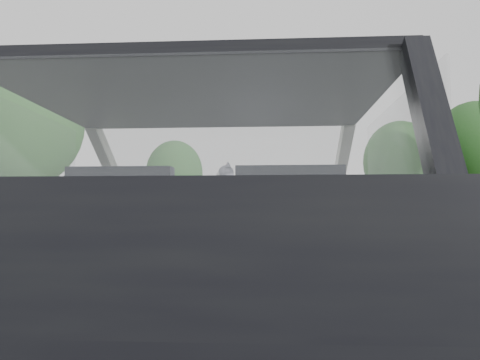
# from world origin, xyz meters

# --- Properties ---
(subject_car) EXTENTS (1.80, 4.00, 1.45)m
(subject_car) POSITION_xyz_m (0.00, 0.00, 0.72)
(subject_car) COLOR black
(subject_car) RESTS_ON ground
(dashboard) EXTENTS (1.58, 0.45, 0.30)m
(dashboard) POSITION_xyz_m (0.00, 0.62, 0.85)
(dashboard) COLOR black
(dashboard) RESTS_ON subject_car
(driver_seat) EXTENTS (0.50, 0.72, 0.42)m
(driver_seat) POSITION_xyz_m (-0.40, -0.29, 0.88)
(driver_seat) COLOR black
(driver_seat) RESTS_ON subject_car
(passenger_seat) EXTENTS (0.50, 0.72, 0.42)m
(passenger_seat) POSITION_xyz_m (0.40, -0.29, 0.88)
(passenger_seat) COLOR black
(passenger_seat) RESTS_ON subject_car
(steering_wheel) EXTENTS (0.36, 0.36, 0.04)m
(steering_wheel) POSITION_xyz_m (-0.40, 0.33, 0.92)
(steering_wheel) COLOR black
(steering_wheel) RESTS_ON dashboard
(cat) EXTENTS (0.55, 0.25, 0.24)m
(cat) POSITION_xyz_m (0.24, 0.66, 1.08)
(cat) COLOR slate
(cat) RESTS_ON dashboard
(guardrail) EXTENTS (0.05, 90.00, 0.32)m
(guardrail) POSITION_xyz_m (4.30, 10.00, 0.58)
(guardrail) COLOR gray
(guardrail) RESTS_ON ground
(other_car) EXTENTS (2.62, 4.70, 1.46)m
(other_car) POSITION_xyz_m (0.29, 24.64, 0.73)
(other_car) COLOR silver
(other_car) RESTS_ON ground
(highway_sign) EXTENTS (0.32, 1.04, 2.59)m
(highway_sign) POSITION_xyz_m (7.20, 26.32, 1.30)
(highway_sign) COLOR #0C491D
(highway_sign) RESTS_ON ground
(tree_2) EXTENTS (5.05, 5.05, 6.55)m
(tree_2) POSITION_xyz_m (8.16, 25.97, 3.27)
(tree_2) COLOR #265821
(tree_2) RESTS_ON ground
(tree_3) EXTENTS (6.51, 6.51, 8.24)m
(tree_3) POSITION_xyz_m (13.68, 28.46, 4.12)
(tree_3) COLOR #265821
(tree_3) RESTS_ON ground
(tree_5) EXTENTS (6.23, 6.23, 8.21)m
(tree_5) POSITION_xyz_m (-10.86, 17.71, 4.11)
(tree_5) COLOR #265821
(tree_5) RESTS_ON ground
(tree_6) EXTENTS (5.69, 5.69, 7.10)m
(tree_6) POSITION_xyz_m (-7.54, 35.48, 3.55)
(tree_6) COLOR #265821
(tree_6) RESTS_ON ground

